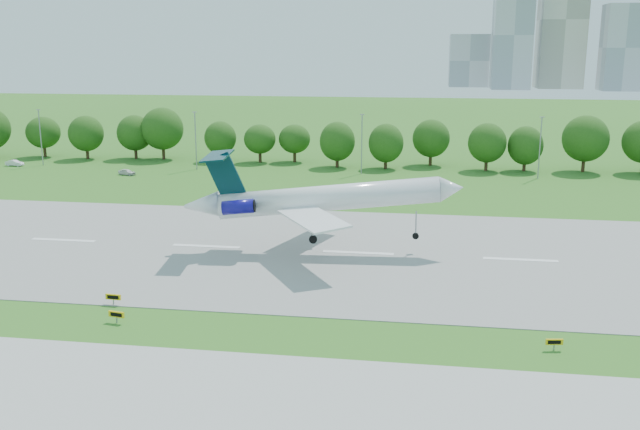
{
  "coord_description": "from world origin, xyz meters",
  "views": [
    {
      "loc": [
        28.23,
        -61.44,
        25.8
      ],
      "look_at": [
        16.16,
        18.0,
        6.53
      ],
      "focal_mm": 40.0,
      "sensor_mm": 36.0,
      "label": 1
    }
  ],
  "objects_px": {
    "taxi_sign_left": "(116,315)",
    "service_vehicle_b": "(127,172)",
    "service_vehicle_a": "(15,163)",
    "airliner": "(314,198)"
  },
  "relations": [
    {
      "from": "taxi_sign_left",
      "to": "service_vehicle_a",
      "type": "distance_m",
      "value": 101.68
    },
    {
      "from": "service_vehicle_a",
      "to": "service_vehicle_b",
      "type": "xyz_separation_m",
      "value": [
        28.79,
        -6.89,
        -0.02
      ]
    },
    {
      "from": "airliner",
      "to": "taxi_sign_left",
      "type": "xyz_separation_m",
      "value": [
        -14.84,
        -26.41,
        -6.18
      ]
    },
    {
      "from": "airliner",
      "to": "taxi_sign_left",
      "type": "height_order",
      "value": "airliner"
    },
    {
      "from": "taxi_sign_left",
      "to": "service_vehicle_b",
      "type": "bearing_deg",
      "value": 123.03
    },
    {
      "from": "service_vehicle_a",
      "to": "service_vehicle_b",
      "type": "distance_m",
      "value": 29.61
    },
    {
      "from": "taxi_sign_left",
      "to": "airliner",
      "type": "bearing_deg",
      "value": 70.93
    },
    {
      "from": "service_vehicle_a",
      "to": "airliner",
      "type": "bearing_deg",
      "value": -121.77
    },
    {
      "from": "service_vehicle_b",
      "to": "taxi_sign_left",
      "type": "bearing_deg",
      "value": -140.71
    },
    {
      "from": "airliner",
      "to": "taxi_sign_left",
      "type": "bearing_deg",
      "value": -125.97
    }
  ]
}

